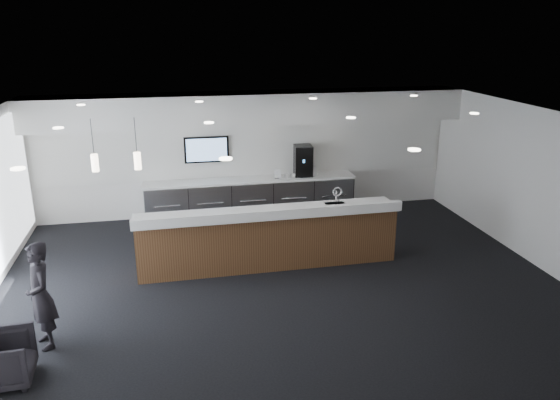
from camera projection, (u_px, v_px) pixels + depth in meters
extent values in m
plane|color=black|center=(282.00, 282.00, 9.94)|extent=(10.00, 10.00, 0.00)
cube|color=black|center=(282.00, 118.00, 9.01)|extent=(10.00, 8.00, 0.02)
cube|color=white|center=(248.00, 153.00, 13.20)|extent=(10.00, 0.02, 3.00)
cube|color=white|center=(537.00, 188.00, 10.43)|extent=(0.02, 8.00, 3.00)
cube|color=white|center=(250.00, 108.00, 12.42)|extent=(10.00, 0.90, 0.70)
cube|color=white|center=(248.00, 149.00, 13.14)|extent=(9.80, 0.06, 1.40)
cube|color=#94969C|center=(251.00, 199.00, 13.19)|extent=(5.00, 0.60, 0.90)
cube|color=white|center=(251.00, 180.00, 13.04)|extent=(5.06, 0.66, 0.05)
cylinder|color=silver|center=(167.00, 206.00, 12.49)|extent=(0.60, 0.02, 0.02)
cylinder|color=silver|center=(211.00, 204.00, 12.69)|extent=(0.60, 0.02, 0.02)
cylinder|color=silver|center=(253.00, 201.00, 12.88)|extent=(0.60, 0.02, 0.02)
cylinder|color=silver|center=(294.00, 198.00, 13.07)|extent=(0.60, 0.02, 0.02)
cylinder|color=silver|center=(334.00, 196.00, 13.26)|extent=(0.60, 0.02, 0.02)
cube|color=black|center=(207.00, 150.00, 12.88)|extent=(1.05, 0.07, 0.62)
cube|color=blue|center=(207.00, 150.00, 12.84)|extent=(0.95, 0.01, 0.54)
cylinder|color=#FEE6C6|center=(138.00, 158.00, 9.53)|extent=(0.12, 0.12, 0.30)
cylinder|color=#FEE6C6|center=(96.00, 160.00, 9.39)|extent=(0.12, 0.12, 0.30)
cube|color=#4A2D18|center=(268.00, 240.00, 10.50)|extent=(4.96, 0.76, 1.05)
cube|color=white|center=(268.00, 212.00, 10.33)|extent=(5.04, 0.84, 0.06)
cube|color=white|center=(272.00, 215.00, 9.94)|extent=(5.03, 0.18, 0.18)
cylinder|color=silver|center=(336.00, 198.00, 10.65)|extent=(0.04, 0.04, 0.28)
torus|color=silver|center=(337.00, 192.00, 10.55)|extent=(0.19, 0.03, 0.19)
cube|color=black|center=(303.00, 160.00, 13.23)|extent=(0.46, 0.51, 0.74)
cube|color=silver|center=(305.00, 177.00, 13.10)|extent=(0.26, 0.12, 0.02)
cube|color=silver|center=(278.00, 174.00, 13.03)|extent=(0.16, 0.07, 0.22)
cube|color=silver|center=(312.00, 172.00, 13.18)|extent=(0.19, 0.06, 0.25)
imported|color=black|center=(3.00, 360.00, 7.08)|extent=(0.78, 0.76, 0.67)
imported|color=black|center=(40.00, 296.00, 7.76)|extent=(0.60, 0.69, 1.60)
imported|color=white|center=(316.00, 174.00, 13.25)|extent=(0.09, 0.09, 0.09)
imported|color=white|center=(311.00, 175.00, 13.23)|extent=(0.13, 0.13, 0.09)
imported|color=white|center=(305.00, 175.00, 13.20)|extent=(0.11, 0.11, 0.09)
imported|color=white|center=(299.00, 175.00, 13.17)|extent=(0.12, 0.12, 0.09)
imported|color=white|center=(294.00, 176.00, 13.15)|extent=(0.13, 0.13, 0.09)
imported|color=white|center=(288.00, 176.00, 13.12)|extent=(0.10, 0.10, 0.09)
imported|color=white|center=(282.00, 176.00, 13.09)|extent=(0.13, 0.13, 0.09)
imported|color=white|center=(277.00, 176.00, 13.07)|extent=(0.11, 0.11, 0.09)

